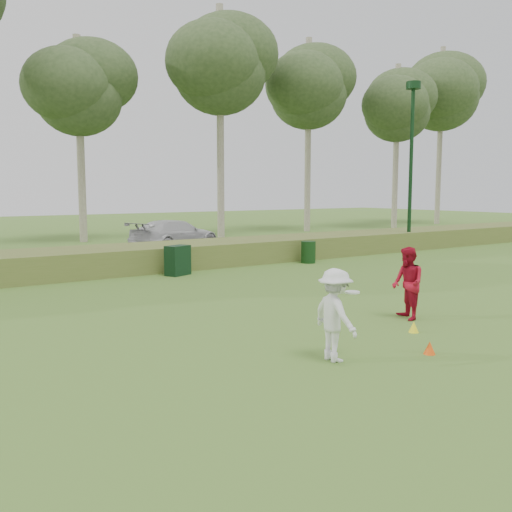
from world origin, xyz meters
TOP-DOWN VIEW (x-y plane):
  - ground at (0.00, 0.00)m, footprint 120.00×120.00m
  - reed_strip at (0.00, 12.00)m, footprint 80.00×3.00m
  - park_road at (0.00, 17.00)m, footprint 80.00×6.00m
  - lamp_post at (14.00, 11.00)m, footprint 0.70×0.70m
  - tree_4 at (2.00, 24.50)m, footprint 6.24×6.24m
  - tree_5 at (10.00, 22.50)m, footprint 7.28×7.28m
  - tree_6 at (18.00, 23.80)m, footprint 7.02×7.02m
  - tree_7 at (26.00, 22.80)m, footprint 6.50×6.50m
  - tree_8 at (33.00, 24.20)m, footprint 8.06×8.06m
  - player_white at (-1.56, -0.74)m, footprint 0.89×1.11m
  - player_red at (2.01, 0.72)m, footprint 0.91×1.01m
  - cone_orange at (0.14, -1.44)m, footprint 0.22×0.22m
  - cone_yellow at (1.17, -0.20)m, footprint 0.21×0.21m
  - utility_cabinet at (0.70, 9.91)m, footprint 0.97×0.79m
  - trash_bin at (6.65, 9.92)m, footprint 0.60×0.60m
  - car_right at (4.37, 17.52)m, footprint 5.37×3.50m

SIDE VIEW (x-z plane):
  - ground at x=0.00m, z-range 0.00..0.00m
  - park_road at x=0.00m, z-range 0.00..0.06m
  - cone_yellow at x=1.17m, z-range 0.00..0.24m
  - cone_orange at x=0.14m, z-range 0.00..0.24m
  - trash_bin at x=6.65m, z-range 0.00..0.90m
  - reed_strip at x=0.00m, z-range 0.00..0.90m
  - utility_cabinet at x=0.70m, z-range 0.00..1.05m
  - car_right at x=4.37m, z-range 0.06..1.51m
  - player_white at x=-1.56m, z-range 0.00..1.64m
  - player_red at x=2.01m, z-range 0.00..1.69m
  - lamp_post at x=14.00m, z-range 1.51..9.68m
  - tree_4 at x=2.00m, z-range 2.84..14.34m
  - tree_7 at x=26.00m, z-range 3.09..15.59m
  - tree_6 at x=18.00m, z-range 3.35..16.85m
  - tree_5 at x=10.00m, z-range 3.47..17.47m
  - tree_8 at x=33.00m, z-range 3.73..18.73m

